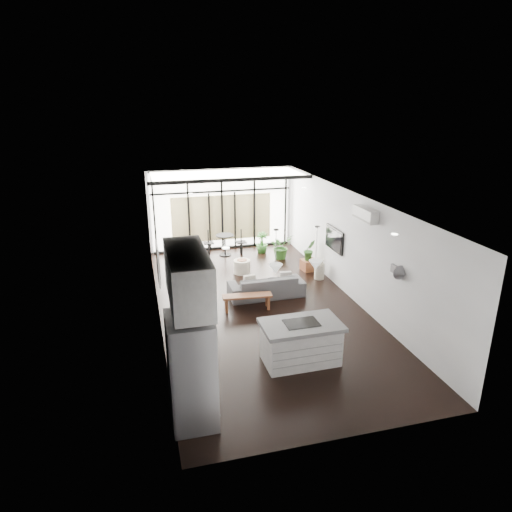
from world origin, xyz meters
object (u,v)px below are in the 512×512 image
milk_can (319,269)px  tv (334,239)px  sofa (266,282)px  console_bench (247,302)px  island (301,342)px  pouf (242,267)px  fridge (192,371)px

milk_can → tv: size_ratio=0.53×
sofa → console_bench: size_ratio=1.62×
island → sofa: (0.23, 3.29, -0.04)m
island → pouf: (-0.01, 5.12, -0.23)m
pouf → tv: tv is taller
sofa → milk_can: 2.02m
island → console_bench: size_ratio=1.27×
console_bench → fridge: bearing=-110.3°
sofa → pouf: bearing=-83.3°
island → sofa: bearing=85.3°
island → console_bench: (-0.47, 2.60, -0.23)m
fridge → tv: 6.80m
island → pouf: 5.12m
sofa → tv: 2.34m
pouf → milk_can: 2.34m
console_bench → milk_can: bearing=35.7°
pouf → milk_can: size_ratio=0.87×
sofa → milk_can: bearing=-157.5°
console_bench → pouf: size_ratio=2.42×
fridge → island: bearing=27.7°
island → fridge: bearing=-153.0°
island → fridge: 2.65m
milk_can → console_bench: bearing=-149.8°
island → pouf: size_ratio=3.08×
sofa → pouf: size_ratio=3.92×
pouf → milk_can: (2.09, -1.03, 0.09)m
console_bench → milk_can: (2.55, 1.48, 0.09)m
tv → console_bench: bearing=-157.9°
island → milk_can: size_ratio=2.69×
pouf → milk_can: bearing=-26.1°
console_bench → tv: size_ratio=1.13×
fridge → milk_can: 6.91m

